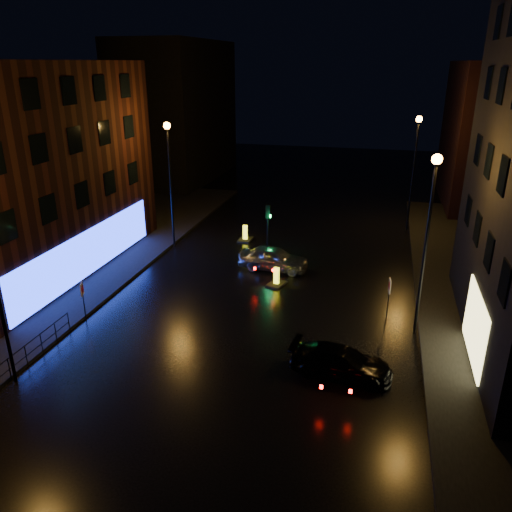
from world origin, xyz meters
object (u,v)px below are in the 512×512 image
at_px(bollard_far, 245,237).
at_px(road_sign_left, 82,292).
at_px(silver_hatchback, 273,258).
at_px(road_sign_right, 389,289).
at_px(dark_sedan, 341,362).
at_px(bollard_near, 276,281).
at_px(traffic_signal, 268,248).

xyz_separation_m(bollard_far, road_sign_left, (-4.46, -13.31, 1.25)).
xyz_separation_m(silver_hatchback, bollard_far, (-3.11, 4.70, -0.47)).
relative_size(silver_hatchback, bollard_far, 3.24).
bearing_deg(bollard_far, road_sign_left, -107.25).
bearing_deg(road_sign_left, road_sign_right, -4.74).
height_order(bollard_far, road_sign_right, road_sign_right).
bearing_deg(silver_hatchback, road_sign_left, 142.37).
height_order(dark_sedan, bollard_near, dark_sedan).
height_order(dark_sedan, road_sign_left, road_sign_left).
bearing_deg(road_sign_right, silver_hatchback, -42.10).
distance_m(bollard_near, bollard_far, 7.88).
relative_size(traffic_signal, road_sign_left, 1.72).
distance_m(silver_hatchback, bollard_far, 5.66).
bearing_deg(dark_sedan, bollard_far, 34.64).
height_order(bollard_near, bollard_far, bollard_far).
relative_size(silver_hatchback, bollard_near, 3.05).
bearing_deg(bollard_far, traffic_signal, -47.07).
bearing_deg(bollard_near, bollard_far, 134.72).
relative_size(bollard_near, road_sign_left, 0.69).
bearing_deg(silver_hatchback, traffic_signal, 25.50).
height_order(traffic_signal, dark_sedan, traffic_signal).
xyz_separation_m(traffic_signal, dark_sedan, (5.94, -12.35, 0.10)).
relative_size(bollard_near, bollard_far, 1.06).
bearing_deg(dark_sedan, road_sign_right, -12.03).
xyz_separation_m(bollard_far, road_sign_right, (9.93, -9.41, 1.33)).
bearing_deg(dark_sedan, traffic_signal, 31.52).
relative_size(bollard_far, road_sign_right, 0.62).
distance_m(dark_sedan, road_sign_left, 12.77).
bearing_deg(silver_hatchback, road_sign_right, -120.88).
height_order(dark_sedan, road_sign_right, road_sign_right).
distance_m(road_sign_left, road_sign_right, 14.91).
relative_size(silver_hatchback, dark_sedan, 1.03).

